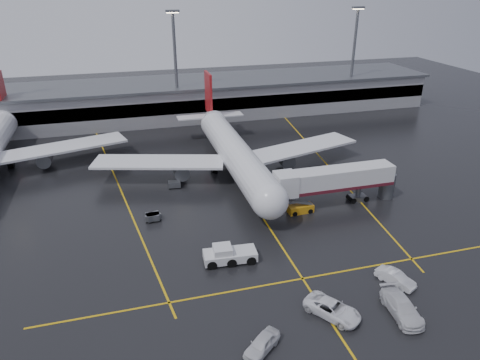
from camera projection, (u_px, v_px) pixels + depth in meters
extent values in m
plane|color=black|center=(249.00, 196.00, 70.39)|extent=(220.00, 220.00, 0.00)
cube|color=gold|center=(249.00, 196.00, 70.39)|extent=(0.25, 90.00, 0.02)
cube|color=gold|center=(303.00, 279.00, 51.15)|extent=(60.00, 0.25, 0.02)
cube|color=gold|center=(118.00, 185.00, 74.27)|extent=(9.99, 69.35, 0.02)
cube|color=gold|center=(324.00, 162.00, 83.51)|extent=(7.57, 69.64, 0.02)
cube|color=gray|center=(194.00, 99.00, 110.69)|extent=(120.00, 18.00, 8.00)
cube|color=black|center=(201.00, 106.00, 102.78)|extent=(120.00, 0.40, 3.00)
cube|color=#595B60|center=(194.00, 82.00, 108.88)|extent=(122.00, 19.00, 0.60)
cylinder|color=#595B60|center=(176.00, 70.00, 100.66)|extent=(0.70, 0.70, 25.00)
cube|color=#595B60|center=(172.00, 11.00, 95.33)|extent=(3.00, 1.20, 0.50)
cube|color=#FFE5B2|center=(172.00, 12.00, 95.45)|extent=(2.60, 0.90, 0.20)
cylinder|color=#595B60|center=(353.00, 61.00, 111.61)|extent=(0.70, 0.70, 25.00)
cube|color=#595B60|center=(358.00, 7.00, 106.27)|extent=(3.00, 1.20, 0.50)
cube|color=#FFE5B2|center=(358.00, 9.00, 106.40)|extent=(2.60, 0.90, 0.20)
cylinder|color=silver|center=(236.00, 154.00, 75.63)|extent=(5.20, 36.00, 5.20)
sphere|color=silver|center=(270.00, 201.00, 59.89)|extent=(5.20, 5.20, 5.20)
cone|color=silver|center=(210.00, 117.00, 93.74)|extent=(4.94, 8.00, 4.94)
cube|color=maroon|center=(208.00, 93.00, 92.56)|extent=(0.50, 5.50, 8.50)
cube|color=silver|center=(210.00, 116.00, 93.65)|extent=(14.00, 3.00, 0.25)
cube|color=silver|center=(159.00, 162.00, 74.55)|extent=(22.80, 11.83, 0.40)
cube|color=silver|center=(301.00, 147.00, 80.87)|extent=(22.80, 11.83, 0.40)
cylinder|color=#595B60|center=(181.00, 170.00, 75.11)|extent=(2.60, 4.50, 2.60)
cylinder|color=#595B60|center=(285.00, 158.00, 79.74)|extent=(2.60, 4.50, 2.60)
cylinder|color=#595B60|center=(262.00, 211.00, 63.85)|extent=(0.56, 0.56, 2.00)
cylinder|color=#595B60|center=(214.00, 167.00, 78.81)|extent=(0.56, 0.56, 2.00)
cylinder|color=#595B60|center=(248.00, 163.00, 80.37)|extent=(0.56, 0.56, 2.00)
cylinder|color=black|center=(262.00, 214.00, 64.08)|extent=(0.40, 1.10, 1.10)
cylinder|color=black|center=(214.00, 169.00, 79.00)|extent=(1.00, 1.40, 1.40)
cylinder|color=black|center=(248.00, 165.00, 80.56)|extent=(1.00, 1.40, 1.40)
cone|color=silver|center=(6.00, 116.00, 94.01)|extent=(4.94, 8.00, 4.94)
cube|color=maroon|center=(2.00, 93.00, 92.83)|extent=(0.50, 5.50, 8.50)
cube|color=silver|center=(6.00, 116.00, 93.93)|extent=(14.00, 3.00, 0.25)
cube|color=silver|center=(64.00, 147.00, 81.15)|extent=(22.80, 11.83, 0.40)
cylinder|color=#595B60|center=(45.00, 158.00, 80.01)|extent=(2.60, 4.50, 2.60)
cylinder|color=#595B60|center=(10.00, 162.00, 80.65)|extent=(0.56, 0.56, 2.00)
cylinder|color=black|center=(11.00, 165.00, 80.83)|extent=(1.00, 1.40, 1.40)
cube|color=silver|center=(337.00, 178.00, 66.22)|extent=(18.00, 3.20, 3.00)
cube|color=#51131E|center=(336.00, 186.00, 66.77)|extent=(18.00, 3.30, 0.50)
cube|color=silver|center=(286.00, 184.00, 64.23)|extent=(3.00, 3.40, 3.30)
cylinder|color=#595B60|center=(358.00, 192.00, 68.41)|extent=(0.80, 0.80, 3.00)
cube|color=#595B60|center=(357.00, 198.00, 68.85)|extent=(2.60, 1.60, 0.90)
cylinder|color=#595B60|center=(387.00, 185.00, 69.42)|extent=(2.40, 2.40, 4.00)
cylinder|color=black|center=(351.00, 199.00, 68.58)|extent=(0.90, 1.80, 0.90)
cylinder|color=black|center=(364.00, 197.00, 69.12)|extent=(0.90, 1.80, 0.90)
cube|color=silver|center=(230.00, 255.00, 53.98)|extent=(6.65, 3.05, 1.11)
cube|color=silver|center=(222.00, 250.00, 53.42)|extent=(2.38, 2.38, 0.93)
cube|color=black|center=(222.00, 250.00, 53.42)|extent=(2.14, 2.14, 0.83)
cylinder|color=black|center=(211.00, 260.00, 53.68)|extent=(1.40, 2.86, 1.20)
cylinder|color=black|center=(230.00, 258.00, 54.11)|extent=(1.40, 2.86, 1.20)
cylinder|color=black|center=(249.00, 255.00, 54.55)|extent=(1.40, 2.86, 1.20)
cube|color=orange|center=(300.00, 209.00, 65.37)|extent=(3.86, 1.77, 1.16)
cube|color=#595B60|center=(301.00, 202.00, 64.90)|extent=(3.69, 1.13, 1.32)
cylinder|color=black|center=(293.00, 212.00, 65.11)|extent=(0.83, 1.82, 0.74)
cylinder|color=black|center=(308.00, 209.00, 65.84)|extent=(0.83, 1.82, 0.74)
imported|color=white|center=(333.00, 309.00, 45.28)|extent=(5.63, 6.47, 1.66)
imported|color=silver|center=(402.00, 307.00, 45.42)|extent=(3.03, 6.37, 1.79)
imported|color=silver|center=(395.00, 278.00, 50.07)|extent=(3.47, 4.83, 1.51)
imported|color=silver|center=(262.00, 344.00, 41.08)|extent=(4.55, 4.15, 1.50)
cube|color=#595B60|center=(153.00, 216.00, 63.12)|extent=(2.29, 1.83, 0.90)
cylinder|color=black|center=(150.00, 222.00, 62.54)|extent=(0.40, 0.20, 0.40)
cylinder|color=black|center=(160.00, 219.00, 63.33)|extent=(0.40, 0.20, 0.40)
cylinder|color=black|center=(147.00, 219.00, 63.31)|extent=(0.40, 0.20, 0.40)
cylinder|color=black|center=(157.00, 216.00, 64.09)|extent=(0.40, 0.20, 0.40)
cube|color=#595B60|center=(152.00, 217.00, 63.04)|extent=(2.10, 1.46, 0.90)
cylinder|color=black|center=(147.00, 222.00, 62.65)|extent=(0.40, 0.20, 0.40)
cylinder|color=black|center=(158.00, 221.00, 62.93)|extent=(0.40, 0.20, 0.40)
cylinder|color=black|center=(147.00, 218.00, 63.54)|extent=(0.40, 0.20, 0.40)
cylinder|color=black|center=(158.00, 217.00, 63.82)|extent=(0.40, 0.20, 0.40)
cube|color=#595B60|center=(174.00, 184.00, 72.99)|extent=(2.11, 1.48, 0.90)
cylinder|color=black|center=(170.00, 188.00, 72.62)|extent=(0.40, 0.20, 0.40)
cylinder|color=black|center=(180.00, 188.00, 72.87)|extent=(0.40, 0.20, 0.40)
cylinder|color=black|center=(170.00, 186.00, 73.51)|extent=(0.40, 0.20, 0.40)
cylinder|color=black|center=(179.00, 185.00, 73.77)|extent=(0.40, 0.20, 0.40)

